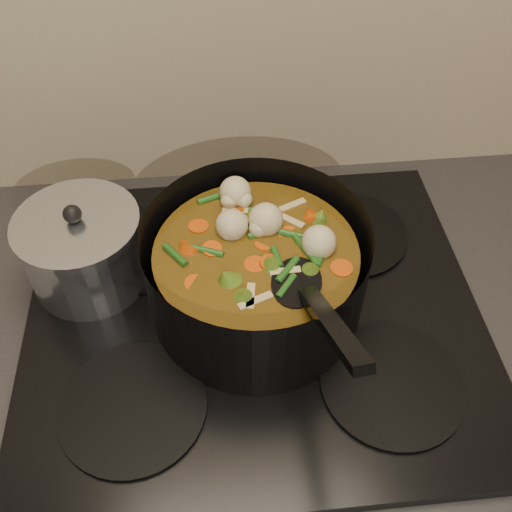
{
  "coord_description": "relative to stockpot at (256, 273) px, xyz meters",
  "views": [
    {
      "loc": [
        -0.04,
        1.47,
        1.57
      ],
      "look_at": [
        0.0,
        1.94,
        1.03
      ],
      "focal_mm": 40.0,
      "sensor_mm": 36.0,
      "label": 1
    }
  ],
  "objects": [
    {
      "name": "stovetop",
      "position": [
        -0.0,
        -0.01,
        -0.08
      ],
      "size": [
        0.62,
        0.54,
        0.03
      ],
      "color": "black",
      "rests_on": "counter"
    },
    {
      "name": "stockpot",
      "position": [
        0.0,
        0.0,
        0.0
      ],
      "size": [
        0.31,
        0.39,
        0.21
      ],
      "rotation": [
        0.0,
        0.0,
        -0.08
      ],
      "color": "black",
      "rests_on": "stovetop"
    },
    {
      "name": "saucepan",
      "position": [
        -0.23,
        0.07,
        -0.01
      ],
      "size": [
        0.17,
        0.17,
        0.14
      ],
      "rotation": [
        0.0,
        0.0,
        -0.21
      ],
      "color": "silver",
      "rests_on": "stovetop"
    },
    {
      "name": "counter",
      "position": [
        -0.0,
        -0.01,
        -0.54
      ],
      "size": [
        2.64,
        0.64,
        0.91
      ],
      "color": "brown",
      "rests_on": "ground"
    }
  ]
}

